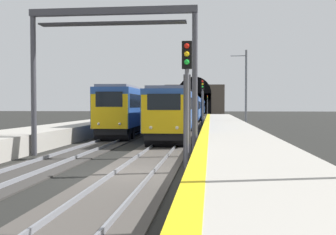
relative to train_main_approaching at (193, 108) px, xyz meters
name	(u,v)px	position (x,y,z in m)	size (l,w,h in m)	color
ground_plane	(135,175)	(-48.76, 0.00, -2.23)	(320.00, 320.00, 0.00)	black
platform_right	(246,162)	(-48.76, -4.17, -1.68)	(112.00, 3.81, 1.09)	#ADA89E
platform_right_edge_strip	(201,147)	(-48.76, -2.51, -1.14)	(112.00, 0.50, 0.01)	yellow
track_main_line	(135,174)	(-48.76, 0.00, -2.19)	(160.00, 3.11, 0.21)	#4C4742
track_adjacent_line	(26,172)	(-48.76, 4.36, -2.19)	(160.00, 2.89, 0.21)	#383533
train_main_approaching	(193,108)	(0.00, 0.00, 0.00)	(80.85, 3.08, 4.74)	#264C99
train_adjacent_platform	(149,107)	(-16.93, 4.36, 0.17)	(38.87, 3.08, 5.05)	#264C99
railway_signal_near	(187,94)	(-48.46, -1.96, 0.86)	(0.39, 0.38, 5.08)	#4C4C54
railway_signal_mid	(202,99)	(-19.30, -1.96, 1.07)	(0.39, 0.38, 5.46)	#4C4C54
railway_signal_far	(207,103)	(46.79, -1.96, 1.03)	(0.39, 0.38, 5.39)	#4C4C54
overhead_signal_gantry	(112,45)	(-43.45, 2.18, 3.51)	(0.70, 8.76, 7.65)	#3F3F47
tunnel_portal	(194,99)	(61.93, 2.18, 2.30)	(2.80, 18.50, 11.47)	#51473D
catenary_mast_far	(246,90)	(-21.66, -6.45, 2.02)	(0.22, 1.71, 8.33)	#595B60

